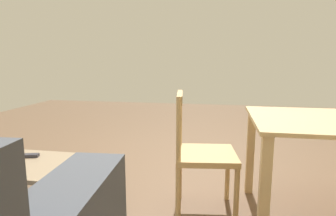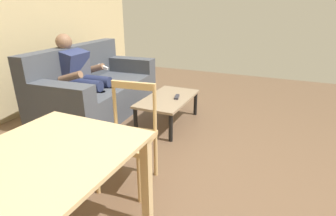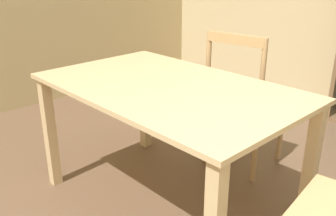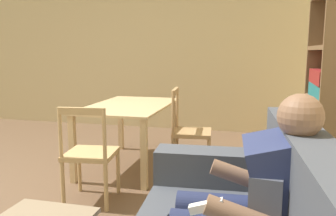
% 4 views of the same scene
% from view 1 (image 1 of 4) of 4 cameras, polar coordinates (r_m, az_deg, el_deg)
% --- Properties ---
extents(ground_plane, '(8.65, 8.65, 0.00)m').
position_cam_1_polar(ground_plane, '(2.94, 4.79, -12.45)').
color(ground_plane, brown).
extents(coffee_table, '(0.98, 0.55, 0.37)m').
position_cam_1_polar(coffee_table, '(2.38, -27.32, -10.79)').
color(coffee_table, gray).
rests_on(coffee_table, ground_plane).
extents(tv_remote, '(0.18, 0.09, 0.02)m').
position_cam_1_polar(tv_remote, '(2.46, -26.54, -8.58)').
color(tv_remote, '#2D2D38').
rests_on(tv_remote, coffee_table).
extents(dining_chair_facing_couch, '(0.47, 0.47, 0.88)m').
position_cam_1_polar(dining_chair_facing_couch, '(2.07, 6.83, -9.25)').
color(dining_chair_facing_couch, tan).
rests_on(dining_chair_facing_couch, ground_plane).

